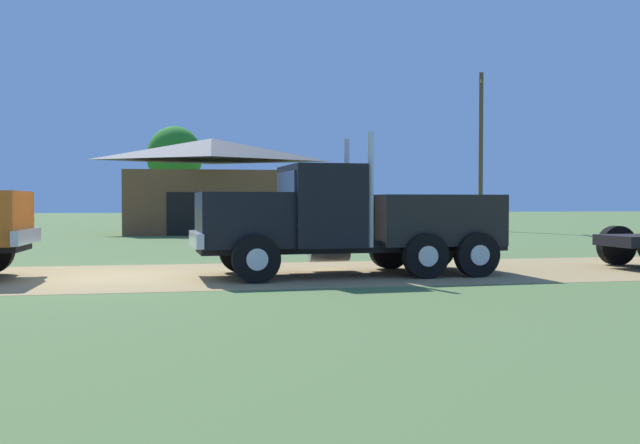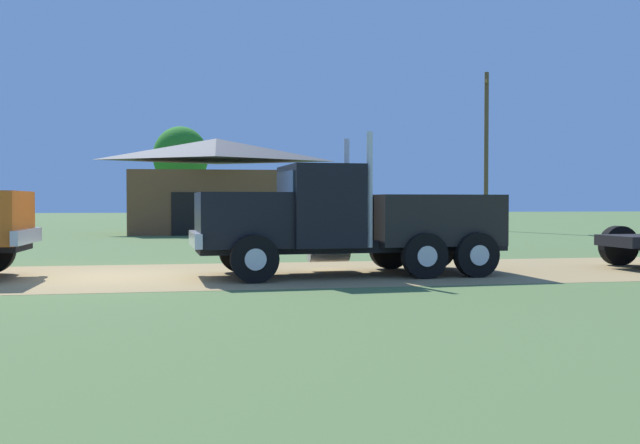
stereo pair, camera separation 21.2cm
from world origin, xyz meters
name	(u,v)px [view 2 (the right image)]	position (x,y,z in m)	size (l,w,h in m)	color
ground_plane	(105,277)	(0.00, 0.00, 0.00)	(200.00, 200.00, 0.00)	#506A37
dirt_track	(105,277)	(0.00, 0.00, 0.00)	(120.00, 6.17, 0.01)	#9B7F4F
truck_foreground_white	(348,222)	(5.57, -0.57, 1.25)	(7.39, 3.04, 3.27)	black
shed_building	(216,188)	(3.44, 22.64, 2.49)	(9.59, 5.96, 5.16)	brown
utility_pole_near	(486,147)	(19.52, 23.73, 4.99)	(0.90, 2.11, 9.46)	brown
tree_right	(181,157)	(1.40, 38.71, 5.11)	(4.15, 4.15, 7.43)	#513823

